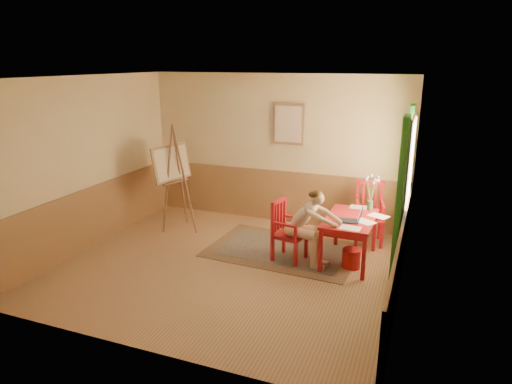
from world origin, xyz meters
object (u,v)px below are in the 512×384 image
at_px(easel, 173,167).
at_px(figure, 307,223).
at_px(table, 350,223).
at_px(laptop, 352,219).
at_px(chair_back, 369,213).
at_px(chair_left, 287,231).

bearing_deg(easel, figure, -14.08).
bearing_deg(table, figure, -150.64).
xyz_separation_m(table, laptop, (0.05, -0.17, 0.13)).
bearing_deg(chair_back, figure, -121.14).
bearing_deg(easel, chair_back, 9.66).
xyz_separation_m(table, chair_back, (0.17, 0.93, -0.10)).
distance_m(chair_left, figure, 0.37).
relative_size(chair_left, chair_back, 0.92).
relative_size(chair_back, figure, 0.87).
bearing_deg(chair_back, laptop, -96.50).
relative_size(table, chair_back, 1.15).
height_order(figure, easel, easel).
distance_m(chair_left, easel, 2.54).
bearing_deg(chair_back, chair_left, -131.80).
distance_m(figure, easel, 2.82).
height_order(table, figure, figure).
bearing_deg(chair_left, table, 17.24).
bearing_deg(easel, laptop, -8.66).
relative_size(figure, easel, 0.62).
xyz_separation_m(chair_back, figure, (-0.76, -1.26, 0.14)).
height_order(chair_left, easel, easel).
relative_size(chair_back, laptop, 2.72).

